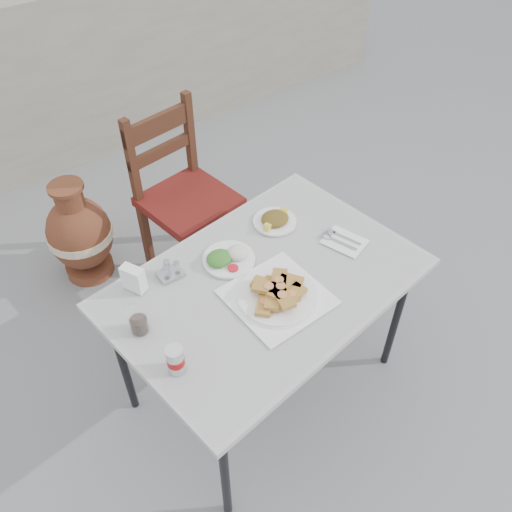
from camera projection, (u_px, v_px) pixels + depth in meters
ground at (268, 390)px, 2.73m from camera, size 80.00×80.00×0.00m
cafe_table at (265, 289)px, 2.26m from camera, size 1.35×1.00×0.77m
pide_plate at (277, 291)px, 2.13m from camera, size 0.37×0.37×0.07m
salad_rice_plate at (228, 257)px, 2.29m from camera, size 0.23×0.23×0.06m
salad_chopped_plate at (275, 220)px, 2.46m from camera, size 0.20×0.20×0.04m
soda_can at (175, 360)px, 1.88m from camera, size 0.06×0.06×0.12m
cola_glass at (139, 322)px, 2.01m from camera, size 0.07×0.07×0.10m
napkin_holder at (134, 279)px, 2.15m from camera, size 0.08×0.10×0.11m
condiment_caddy at (170, 271)px, 2.23m from camera, size 0.10×0.08×0.07m
cutlery_napkin at (342, 240)px, 2.39m from camera, size 0.19×0.21×0.01m
chair at (184, 196)px, 2.99m from camera, size 0.51×0.51×1.02m
terracotta_urn at (80, 234)px, 3.11m from camera, size 0.37×0.37×0.65m
back_wall at (48, 87)px, 3.73m from camera, size 6.00×0.25×1.20m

